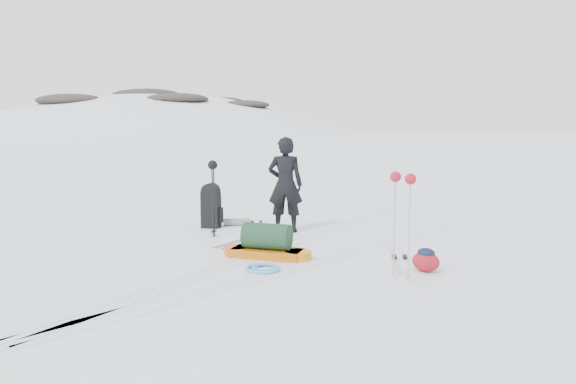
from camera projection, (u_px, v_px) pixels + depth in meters
name	position (u px, v px, depth m)	size (l,w,h in m)	color
ground	(280.00, 247.00, 9.55)	(200.00, 200.00, 0.00)	white
ski_tracks	(338.00, 243.00, 9.89)	(3.38, 17.97, 0.01)	silver
skier	(285.00, 185.00, 10.78)	(0.67, 0.44, 1.84)	black
pulk_sled	(267.00, 244.00, 8.81)	(1.48, 0.85, 0.55)	#BF600B
expedition_rucksack	(214.00, 207.00, 11.28)	(0.76, 0.89, 0.90)	black
ski_poles_black	(213.00, 174.00, 10.26)	(0.17, 0.19, 1.43)	black
ski_poles_silver	(403.00, 190.00, 7.45)	(0.43, 0.30, 1.46)	#B0B3B7
touring_skis_grey	(249.00, 239.00, 10.15)	(0.37, 1.78, 0.06)	#95989E
touring_skis_white	(400.00, 258.00, 8.72)	(1.07, 1.53, 0.06)	#B9BBC0
rope_coil	(264.00, 268.00, 8.08)	(0.53, 0.53, 0.06)	#55A5CE
small_daypack	(426.00, 260.00, 7.99)	(0.42, 0.33, 0.34)	maroon
thermos_pair	(256.00, 227.00, 10.76)	(0.15, 0.26, 0.25)	#595B61
stuff_sack	(274.00, 234.00, 10.16)	(0.37, 0.29, 0.21)	black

